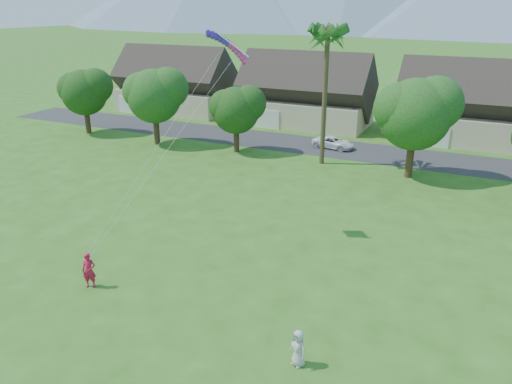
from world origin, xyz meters
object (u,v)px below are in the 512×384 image
Objects in this scene: kite_flyer at (89,270)px; watcher at (298,348)px; parafoil_kite at (229,44)px; parked_car at (333,143)px.

kite_flyer is 12.15m from watcher.
watcher is 0.54× the size of parafoil_kite.
watcher is at bearing -70.95° from parafoil_kite.
kite_flyer is at bearing -179.86° from parked_car.
parafoil_kite reaches higher than kite_flyer.
kite_flyer is at bearing -130.80° from parafoil_kite.
parked_car is at bearing 57.59° from kite_flyer.
parafoil_kite is at bearing 153.24° from watcher.
kite_flyer is at bearing -161.02° from watcher.
kite_flyer is 0.64× the size of parafoil_kite.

